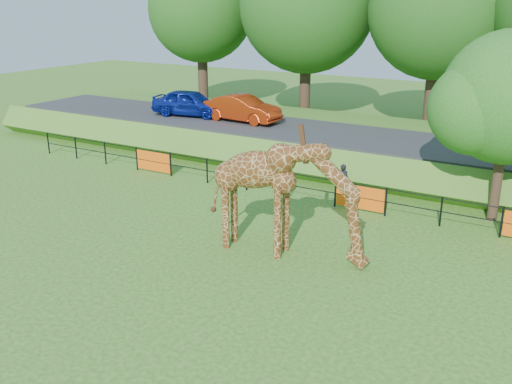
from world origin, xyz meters
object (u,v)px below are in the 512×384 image
tree_east (511,103)px  visitor (343,180)px  car_red (243,108)px  giraffe (287,199)px  car_blue (190,103)px

tree_east → visitor: bearing=-176.3°
tree_east → car_red: bearing=161.4°
giraffe → visitor: 6.24m
visitor → tree_east: size_ratio=0.20×
car_red → visitor: bearing=-118.4°
giraffe → car_blue: size_ratio=1.22×
car_blue → car_red: car_blue is taller
car_blue → car_red: size_ratio=1.01×
car_red → tree_east: bearing=-104.4°
car_blue → visitor: car_blue is taller
car_red → giraffe: bearing=-138.9°
car_blue → tree_east: (16.90, -4.44, 2.13)m
giraffe → tree_east: (5.23, 6.47, 2.41)m
car_blue → tree_east: bearing=-114.2°
giraffe → visitor: size_ratio=3.80×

